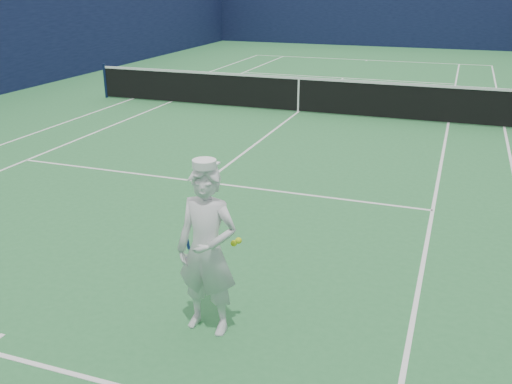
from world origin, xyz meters
The scene contains 5 objects.
ground centered at (0.00, 0.00, 0.00)m, with size 80.00×80.00×0.00m, color #2C733B.
court_markings centered at (0.00, 0.00, 0.00)m, with size 11.03×23.83×0.01m.
windscreen_fence centered at (0.00, 0.00, 2.00)m, with size 20.12×36.12×4.00m.
tennis_net centered at (0.00, 0.00, 0.55)m, with size 12.88×0.09×1.07m.
tennis_player centered at (2.03, -10.71, 0.94)m, with size 0.77×0.51×1.92m.
Camera 1 is at (4.31, -15.55, 3.58)m, focal length 40.00 mm.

